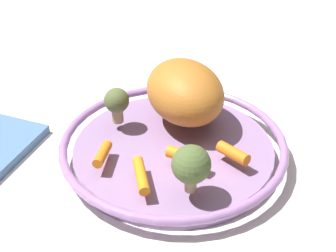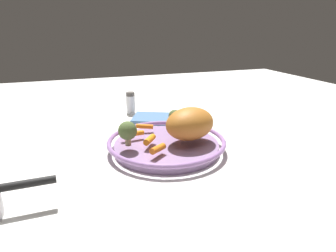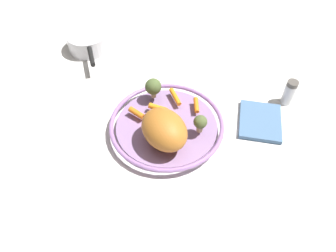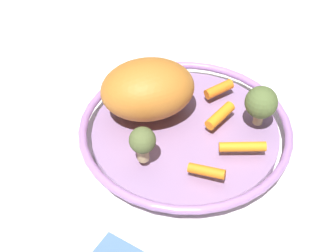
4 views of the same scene
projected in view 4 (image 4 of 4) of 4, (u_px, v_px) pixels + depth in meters
ground_plane at (185, 139)px, 0.72m from camera, size 2.52×2.52×0.00m
serving_bowl at (185, 131)px, 0.70m from camera, size 0.33×0.33×0.04m
roast_chicken_piece at (148, 89)px, 0.68m from camera, size 0.17×0.15×0.09m
baby_carrot_near_rim at (220, 116)px, 0.69m from camera, size 0.05×0.06×0.02m
baby_carrot_back at (207, 171)px, 0.61m from camera, size 0.05×0.03×0.02m
baby_carrot_right at (219, 89)px, 0.74m from camera, size 0.05×0.04×0.02m
baby_carrot_center at (242, 147)px, 0.64m from camera, size 0.07×0.02×0.02m
broccoli_floret_small at (142, 142)px, 0.61m from camera, size 0.04×0.04×0.06m
broccoli_floret_large at (261, 103)px, 0.66m from camera, size 0.05×0.05×0.07m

